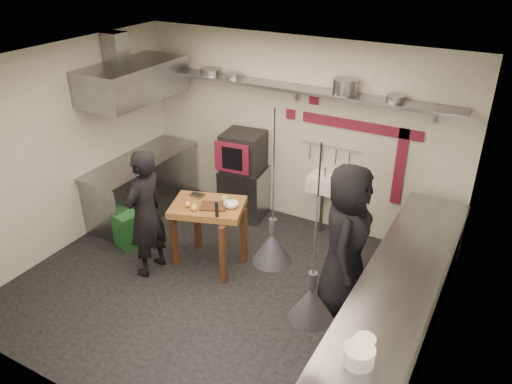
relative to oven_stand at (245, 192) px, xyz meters
The scene contains 47 objects.
floor 1.95m from the oven_stand, 68.21° to the right, with size 5.00×5.00×0.00m, color black.
ceiling 3.06m from the oven_stand, 68.21° to the right, with size 5.00×5.00×0.00m, color silver.
wall_back 1.27m from the oven_stand, 25.02° to the left, with size 5.00×0.04×2.80m, color beige.
wall_front 4.06m from the oven_stand, 79.64° to the right, with size 5.00×0.04×2.80m, color beige.
wall_left 2.71m from the oven_stand, 135.37° to the right, with size 0.04×4.20×2.80m, color beige.
wall_right 3.80m from the oven_stand, 28.89° to the right, with size 0.04×4.20×2.80m, color beige.
red_band_horiz 2.12m from the oven_stand, 10.60° to the left, with size 1.70×0.02×0.14m, color maroon.
red_band_vert 2.42m from the oven_stand, ahead, with size 0.14×0.02×1.10m, color maroon.
red_tile_a 1.85m from the oven_stand, 17.95° to the left, with size 0.14×0.02×0.14m, color maroon.
red_tile_b 1.45m from the oven_stand, 27.05° to the left, with size 0.14×0.02×0.14m, color maroon.
back_shelf 1.87m from the oven_stand, 11.99° to the left, with size 4.60×0.34×0.04m, color slate.
shelf_bracket_left 2.03m from the oven_stand, 165.87° to the left, with size 0.04×0.06×0.24m, color slate.
shelf_bracket_mid 1.79m from the oven_stand, 23.00° to the left, with size 0.04×0.06×0.24m, color slate.
shelf_bracket_right 3.08m from the oven_stand, ahead, with size 0.04×0.06×0.24m, color slate.
pan_far_left 1.91m from the oven_stand, 167.04° to the left, with size 0.30×0.30×0.09m, color slate.
pan_mid_left 1.80m from the oven_stand, 149.68° to the left, with size 0.23×0.23×0.07m, color slate.
stock_pot 2.35m from the oven_stand, ahead, with size 0.32×0.32×0.20m, color slate.
pan_right 2.77m from the oven_stand, ahead, with size 0.23×0.23×0.08m, color slate.
oven_stand is the anchor object (origin of this frame).
combi_oven 0.69m from the oven_stand, 150.83° to the right, with size 0.59×0.55×0.58m, color black.
oven_door 0.76m from the oven_stand, 95.23° to the right, with size 0.55×0.03×0.46m, color maroon.
oven_glass 0.76m from the oven_stand, 91.82° to the right, with size 0.32×0.01×0.34m, color black.
hand_sink 1.32m from the oven_stand, ahead, with size 0.46×0.34×0.22m, color silver.
sink_tap 1.38m from the oven_stand, ahead, with size 0.03×0.03×0.14m, color slate.
sink_drain 1.26m from the oven_stand, ahead, with size 0.06×0.06×0.66m, color slate.
utensil_rail 1.58m from the oven_stand, 13.00° to the left, with size 0.02×0.02×0.90m, color slate.
counter_right 3.36m from the oven_stand, 31.77° to the right, with size 0.70×3.80×0.90m, color slate.
counter_right_top 3.40m from the oven_stand, 31.77° to the right, with size 0.76×3.90×0.03m, color slate.
plate_stack 4.19m from the oven_stand, 46.96° to the right, with size 0.26×0.26×0.15m, color silver.
small_bowl_right 4.00m from the oven_stand, 44.81° to the right, with size 0.19×0.19×0.05m, color silver.
counter_left 1.61m from the oven_stand, 153.48° to the right, with size 0.70×1.90×0.90m, color slate.
counter_left_top 1.69m from the oven_stand, 153.48° to the right, with size 0.76×2.00×0.03m, color slate.
extractor_hood 2.35m from the oven_stand, 152.67° to the right, with size 0.78×1.60×0.50m, color slate.
hood_duct 2.80m from the oven_stand, 156.34° to the right, with size 0.28×0.28×0.50m, color slate.
green_bin 1.88m from the oven_stand, 122.81° to the right, with size 0.31×0.31×0.50m, color #1B5626.
prep_table 1.42m from the oven_stand, 79.11° to the right, with size 0.92×0.64×0.92m, color brown, non-canonical shape.
cutting_board 1.57m from the oven_stand, 75.13° to the right, with size 0.33×0.23×0.03m, color #442616.
pepper_mill 1.80m from the oven_stand, 71.20° to the right, with size 0.04×0.04×0.20m, color black.
lemon_a 1.68m from the oven_stand, 86.65° to the right, with size 0.08×0.08×0.08m, color gold.
lemon_b 1.72m from the oven_stand, 82.64° to the right, with size 0.08×0.08×0.08m, color gold.
veg_ball 1.44m from the oven_stand, 70.75° to the right, with size 0.11×0.11×0.11m, color olive.
steel_tray 1.39m from the oven_stand, 88.69° to the right, with size 0.18×0.12×0.03m, color slate.
bowl 1.53m from the oven_stand, 66.50° to the right, with size 0.19×0.19×0.06m, color silver.
heat_lamp_near 3.63m from the oven_stand, 55.16° to the right, with size 0.36×0.36×1.45m, color black, non-canonical shape.
heat_lamp_far 4.31m from the oven_stand, 52.20° to the right, with size 0.35×0.35×1.48m, color black, non-canonical shape.
chef_left 1.98m from the oven_stand, 100.21° to the right, with size 0.63×0.41×1.72m, color black.
chef_right 2.55m from the oven_stand, 32.01° to the right, with size 0.90×0.58×1.84m, color black.
Camera 1 is at (2.83, -4.23, 4.01)m, focal length 35.00 mm.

